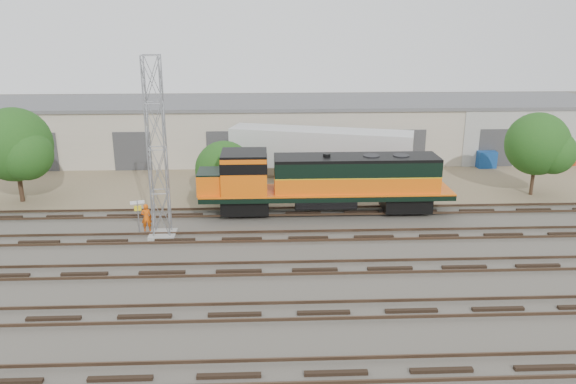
{
  "coord_description": "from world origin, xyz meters",
  "views": [
    {
      "loc": [
        -2.57,
        -29.92,
        12.81
      ],
      "look_at": [
        -1.12,
        4.0,
        2.2
      ],
      "focal_mm": 35.0,
      "sensor_mm": 36.0,
      "label": 1
    }
  ],
  "objects_px": {
    "locomotive": "(322,181)",
    "worker": "(146,218)",
    "signal_tower": "(157,152)",
    "semi_trailer": "(324,150)"
  },
  "relations": [
    {
      "from": "locomotive",
      "to": "signal_tower",
      "type": "relative_size",
      "value": 1.57
    },
    {
      "from": "signal_tower",
      "to": "semi_trailer",
      "type": "distance_m",
      "value": 15.64
    },
    {
      "from": "locomotive",
      "to": "semi_trailer",
      "type": "height_order",
      "value": "semi_trailer"
    },
    {
      "from": "worker",
      "to": "locomotive",
      "type": "bearing_deg",
      "value": -170.25
    },
    {
      "from": "locomotive",
      "to": "semi_trailer",
      "type": "relative_size",
      "value": 1.17
    },
    {
      "from": "worker",
      "to": "semi_trailer",
      "type": "distance_m",
      "value": 15.8
    },
    {
      "from": "locomotive",
      "to": "signal_tower",
      "type": "xyz_separation_m",
      "value": [
        -10.08,
        -3.65,
        2.9
      ]
    },
    {
      "from": "locomotive",
      "to": "worker",
      "type": "relative_size",
      "value": 9.49
    },
    {
      "from": "locomotive",
      "to": "signal_tower",
      "type": "bearing_deg",
      "value": -160.08
    },
    {
      "from": "signal_tower",
      "to": "worker",
      "type": "height_order",
      "value": "signal_tower"
    }
  ]
}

